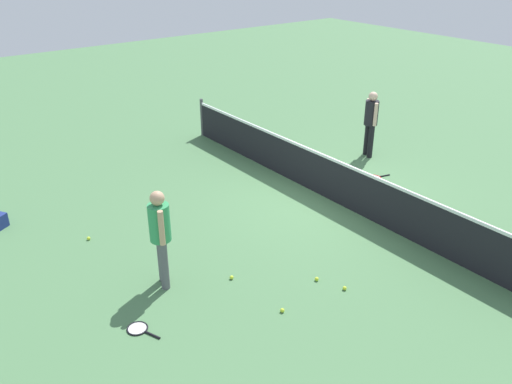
# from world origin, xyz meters

# --- Properties ---
(ground_plane) EXTENTS (40.00, 40.00, 0.00)m
(ground_plane) POSITION_xyz_m (0.00, 0.00, 0.00)
(ground_plane) COLOR #4C7A4C
(court_net) EXTENTS (10.09, 0.09, 1.07)m
(court_net) POSITION_xyz_m (0.00, 0.00, 0.50)
(court_net) COLOR #4C4C51
(court_net) RESTS_ON ground_plane
(player_near_side) EXTENTS (0.52, 0.43, 1.70)m
(player_near_side) POSITION_xyz_m (0.73, -4.36, 1.01)
(player_near_side) COLOR #595960
(player_near_side) RESTS_ON ground_plane
(player_far_side) EXTENTS (0.52, 0.44, 1.70)m
(player_far_side) POSITION_xyz_m (-1.04, 2.58, 1.01)
(player_far_side) COLOR black
(player_far_side) RESTS_ON ground_plane
(tennis_racket_near_player) EXTENTS (0.60, 0.41, 0.03)m
(tennis_racket_near_player) POSITION_xyz_m (1.50, -5.21, 0.01)
(tennis_racket_near_player) COLOR black
(tennis_racket_near_player) RESTS_ON ground_plane
(tennis_racket_far_player) EXTENTS (0.39, 0.61, 0.03)m
(tennis_racket_far_player) POSITION_xyz_m (0.03, 1.66, 0.01)
(tennis_racket_far_player) COLOR red
(tennis_racket_far_player) RESTS_ON ground_plane
(tennis_ball_near_player) EXTENTS (0.07, 0.07, 0.07)m
(tennis_ball_near_player) POSITION_xyz_m (-1.38, -4.83, 0.03)
(tennis_ball_near_player) COLOR #C6E033
(tennis_ball_near_player) RESTS_ON ground_plane
(tennis_ball_by_net) EXTENTS (0.07, 0.07, 0.07)m
(tennis_ball_by_net) POSITION_xyz_m (1.30, -3.41, 0.03)
(tennis_ball_by_net) COLOR #C6E033
(tennis_ball_by_net) RESTS_ON ground_plane
(tennis_ball_midcourt) EXTENTS (0.07, 0.07, 0.07)m
(tennis_ball_midcourt) POSITION_xyz_m (2.47, -3.29, 0.03)
(tennis_ball_midcourt) COLOR #C6E033
(tennis_ball_midcourt) RESTS_ON ground_plane
(tennis_ball_baseline) EXTENTS (0.07, 0.07, 0.07)m
(tennis_ball_baseline) POSITION_xyz_m (2.20, -2.31, 0.03)
(tennis_ball_baseline) COLOR #C6E033
(tennis_ball_baseline) RESTS_ON ground_plane
(tennis_ball_stray_left) EXTENTS (0.07, 0.07, 0.07)m
(tennis_ball_stray_left) POSITION_xyz_m (2.66, -2.12, 0.03)
(tennis_ball_stray_left) COLOR #C6E033
(tennis_ball_stray_left) RESTS_ON ground_plane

